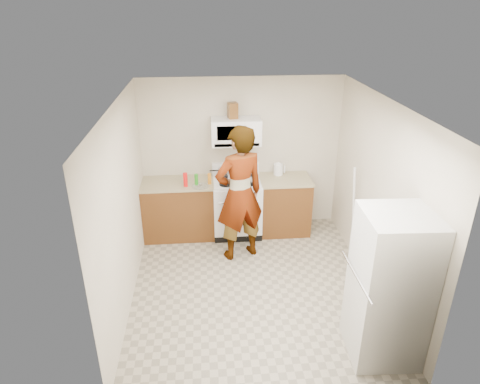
{
  "coord_description": "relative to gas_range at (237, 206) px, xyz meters",
  "views": [
    {
      "loc": [
        -0.59,
        -4.73,
        3.59
      ],
      "look_at": [
        -0.13,
        0.55,
        1.16
      ],
      "focal_mm": 32.0,
      "sensor_mm": 36.0,
      "label": 1
    }
  ],
  "objects": [
    {
      "name": "saucepan",
      "position": [
        -0.17,
        0.13,
        0.53
      ],
      "size": [
        0.27,
        0.27,
        0.13
      ],
      "primitive_type": "cylinder",
      "rotation": [
        0.0,
        0.0,
        -0.15
      ],
      "color": "#B1B2B6",
      "rests_on": "gas_range"
    },
    {
      "name": "kettle",
      "position": [
        0.69,
        0.19,
        0.54
      ],
      "size": [
        0.17,
        0.17,
        0.18
      ],
      "primitive_type": "cylinder",
      "rotation": [
        0.0,
        0.0,
        -0.1
      ],
      "color": "white",
      "rests_on": "counter_right"
    },
    {
      "name": "gas_range",
      "position": [
        0.0,
        0.0,
        0.0
      ],
      "size": [
        0.76,
        0.65,
        1.13
      ],
      "color": "white",
      "rests_on": "floor"
    },
    {
      "name": "tray",
      "position": [
        0.2,
        -0.06,
        0.47
      ],
      "size": [
        0.28,
        0.22,
        0.05
      ],
      "primitive_type": "cube",
      "rotation": [
        0.0,
        0.0,
        -0.28
      ],
      "color": "white",
      "rests_on": "gas_range"
    },
    {
      "name": "cabinet_left",
      "position": [
        -0.94,
        0.01,
        -0.04
      ],
      "size": [
        1.12,
        0.62,
        0.9
      ],
      "primitive_type": "cube",
      "color": "#583814",
      "rests_on": "floor"
    },
    {
      "name": "bottle_green_cap",
      "position": [
        -0.63,
        -0.12,
        0.54
      ],
      "size": [
        0.07,
        0.07,
        0.18
      ],
      "primitive_type": "cylinder",
      "rotation": [
        0.0,
        0.0,
        0.37
      ],
      "color": "#228C19",
      "rests_on": "counter_left"
    },
    {
      "name": "microwave",
      "position": [
        0.0,
        0.13,
        1.21
      ],
      "size": [
        0.76,
        0.38,
        0.4
      ],
      "primitive_type": "cube",
      "color": "white",
      "rests_on": "back_wall"
    },
    {
      "name": "jug",
      "position": [
        -0.05,
        0.15,
        1.53
      ],
      "size": [
        0.16,
        0.16,
        0.24
      ],
      "primitive_type": "cube",
      "rotation": [
        0.0,
        0.0,
        0.19
      ],
      "color": "brown",
      "rests_on": "microwave"
    },
    {
      "name": "person",
      "position": [
        -0.02,
        -0.7,
        0.53
      ],
      "size": [
        0.87,
        0.72,
        2.03
      ],
      "primitive_type": "imported",
      "rotation": [
        0.0,
        0.0,
        3.51
      ],
      "color": "tan",
      "rests_on": "floor"
    },
    {
      "name": "counter_left",
      "position": [
        -0.94,
        0.01,
        0.43
      ],
      "size": [
        1.14,
        0.64,
        0.03
      ],
      "primitive_type": "cube",
      "color": "#9A8F68",
      "rests_on": "cabinet_left"
    },
    {
      "name": "floor",
      "position": [
        0.1,
        -1.48,
        -0.49
      ],
      "size": [
        3.6,
        3.6,
        0.0
      ],
      "primitive_type": "plane",
      "color": "gray",
      "rests_on": "ground"
    },
    {
      "name": "back_wall",
      "position": [
        0.1,
        0.31,
        0.76
      ],
      "size": [
        3.2,
        0.02,
        2.5
      ],
      "primitive_type": "cube",
      "color": "beige",
      "rests_on": "floor"
    },
    {
      "name": "bottle_spray",
      "position": [
        -0.8,
        -0.16,
        0.56
      ],
      "size": [
        0.08,
        0.08,
        0.22
      ],
      "primitive_type": "cylinder",
      "rotation": [
        0.0,
        0.0,
        -0.34
      ],
      "color": "red",
      "rests_on": "counter_left"
    },
    {
      "name": "cabinet_right",
      "position": [
        0.78,
        0.01,
        -0.04
      ],
      "size": [
        0.8,
        0.62,
        0.9
      ],
      "primitive_type": "cube",
      "color": "#583814",
      "rests_on": "floor"
    },
    {
      "name": "fridge",
      "position": [
        1.36,
        -2.76,
        0.36
      ],
      "size": [
        0.73,
        0.73,
        1.7
      ],
      "primitive_type": "cube",
      "rotation": [
        0.0,
        0.0,
        -0.05
      ],
      "color": "silver",
      "rests_on": "floor"
    },
    {
      "name": "pot_lid",
      "position": [
        -0.58,
        -0.19,
        0.46
      ],
      "size": [
        0.34,
        0.34,
        0.01
      ],
      "primitive_type": "cylinder",
      "rotation": [
        0.0,
        0.0,
        0.36
      ],
      "color": "white",
      "rests_on": "counter_left"
    },
    {
      "name": "counter_right",
      "position": [
        0.78,
        0.01,
        0.43
      ],
      "size": [
        0.82,
        0.64,
        0.03
      ],
      "primitive_type": "cube",
      "color": "#9A8F68",
      "rests_on": "cabinet_right"
    },
    {
      "name": "broom",
      "position": [
        1.67,
        -0.77,
        0.24
      ],
      "size": [
        0.23,
        0.24,
        1.43
      ],
      "primitive_type": "cylinder",
      "rotation": [
        0.14,
        -0.14,
        0.04
      ],
      "color": "white",
      "rests_on": "floor"
    },
    {
      "name": "right_wall",
      "position": [
        1.69,
        -1.48,
        0.76
      ],
      "size": [
        0.02,
        3.6,
        2.5
      ],
      "primitive_type": "cube",
      "color": "beige",
      "rests_on": "floor"
    },
    {
      "name": "bottle_hot_sauce",
      "position": [
        -0.43,
        -0.1,
        0.54
      ],
      "size": [
        0.06,
        0.06,
        0.17
      ],
      "primitive_type": "cylinder",
      "rotation": [
        0.0,
        0.0,
        0.14
      ],
      "color": "orange",
      "rests_on": "counter_left"
    }
  ]
}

